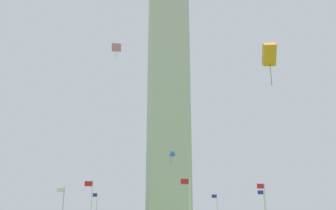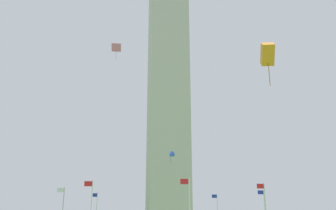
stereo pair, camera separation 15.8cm
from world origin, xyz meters
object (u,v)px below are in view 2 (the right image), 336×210
(obelisk_monument, at_px, (168,61))
(flagpole_e, at_px, (189,207))
(flagpole_se, at_px, (265,208))
(kite_blue_delta, at_px, (171,155))
(kite_pink_diamond, at_px, (116,48))
(flagpole_n, at_px, (62,210))
(kite_orange_box, at_px, (267,54))
(flagpole_ne, at_px, (91,208))

(obelisk_monument, bearing_deg, flagpole_e, 89.78)
(flagpole_se, xyz_separation_m, kite_blue_delta, (12.60, -1.63, 7.17))
(flagpole_e, xyz_separation_m, kite_pink_diamond, (9.26, -8.72, 24.09))
(obelisk_monument, distance_m, kite_blue_delta, 21.24)
(kite_blue_delta, bearing_deg, flagpole_n, -33.04)
(kite_orange_box, relative_size, kite_blue_delta, 1.61)
(flagpole_ne, xyz_separation_m, kite_orange_box, (-11.26, 29.64, 8.13))
(flagpole_n, height_order, kite_orange_box, kite_orange_box)
(flagpole_ne, relative_size, kite_blue_delta, 4.39)
(kite_orange_box, bearing_deg, kite_pink_diamond, -74.99)
(flagpole_ne, height_order, kite_blue_delta, kite_blue_delta)
(obelisk_monument, height_order, flagpole_ne, obelisk_monument)
(flagpole_n, relative_size, kite_pink_diamond, 3.06)
(flagpole_n, relative_size, flagpole_e, 1.00)
(flagpole_e, height_order, flagpole_se, same)
(obelisk_monument, relative_size, flagpole_e, 7.98)
(flagpole_n, xyz_separation_m, kite_blue_delta, (-15.21, 9.89, 7.17))
(kite_pink_diamond, distance_m, kite_orange_box, 38.26)
(flagpole_n, distance_m, flagpole_se, 30.10)
(flagpole_e, relative_size, kite_orange_box, 2.73)
(flagpole_n, height_order, flagpole_e, same)
(flagpole_se, bearing_deg, flagpole_ne, -0.00)
(flagpole_e, relative_size, kite_blue_delta, 4.39)
(flagpole_n, bearing_deg, kite_blue_delta, 146.96)
(flagpole_ne, bearing_deg, flagpole_e, 157.50)
(flagpole_ne, bearing_deg, kite_pink_diamond, -119.78)
(kite_pink_diamond, bearing_deg, kite_blue_delta, 164.20)
(flagpole_n, xyz_separation_m, flagpole_e, (-16.29, 16.29, 0.00))
(flagpole_se, distance_m, kite_blue_delta, 14.59)
(flagpole_n, height_order, kite_blue_delta, kite_blue_delta)
(obelisk_monument, distance_m, flagpole_n, 30.65)
(flagpole_e, bearing_deg, flagpole_n, -45.00)
(flagpole_ne, xyz_separation_m, kite_pink_diamond, (-2.26, -3.94, 24.09))
(flagpole_n, height_order, flagpole_ne, same)
(flagpole_n, distance_m, flagpole_e, 23.04)
(flagpole_se, distance_m, kite_pink_diamond, 32.06)
(obelisk_monument, bearing_deg, flagpole_se, 134.84)
(flagpole_n, distance_m, kite_pink_diamond, 26.21)
(flagpole_e, distance_m, flagpole_se, 12.47)
(flagpole_e, distance_m, kite_orange_box, 26.16)
(flagpole_e, bearing_deg, flagpole_ne, -22.50)
(flagpole_n, bearing_deg, flagpole_e, 135.00)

